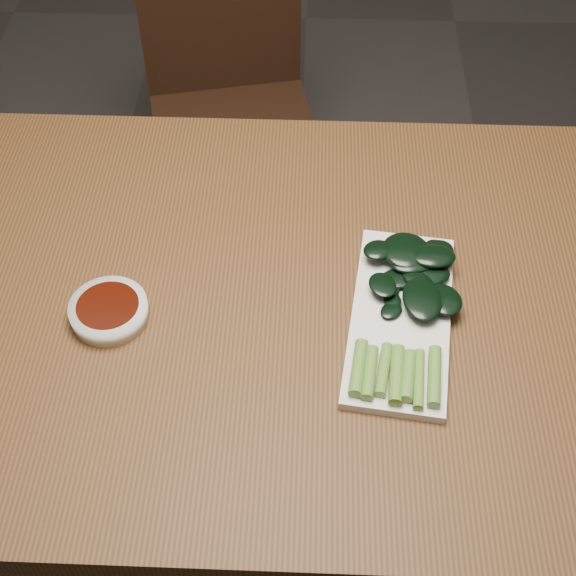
{
  "coord_description": "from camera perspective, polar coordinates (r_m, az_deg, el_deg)",
  "views": [
    {
      "loc": [
        0.03,
        -0.74,
        1.62
      ],
      "look_at": [
        0.01,
        0.0,
        0.76
      ],
      "focal_mm": 50.0,
      "sensor_mm": 36.0,
      "label": 1
    }
  ],
  "objects": [
    {
      "name": "gai_lan",
      "position": [
        1.12,
        8.85,
        -0.59
      ],
      "size": [
        0.17,
        0.3,
        0.03
      ],
      "color": "#5C8E31",
      "rests_on": "serving_plate"
    },
    {
      "name": "serving_plate",
      "position": [
        1.11,
        8.0,
        -2.14
      ],
      "size": [
        0.17,
        0.33,
        0.01
      ],
      "rotation": [
        0.0,
        0.0,
        -0.13
      ],
      "color": "silver",
      "rests_on": "table"
    },
    {
      "name": "table",
      "position": [
        1.2,
        -0.32,
        -2.64
      ],
      "size": [
        1.4,
        0.8,
        0.75
      ],
      "color": "#4E3016",
      "rests_on": "ground"
    },
    {
      "name": "sauce_bowl",
      "position": [
        1.13,
        -12.62,
        -1.6
      ],
      "size": [
        0.11,
        0.11,
        0.03
      ],
      "color": "silver",
      "rests_on": "table"
    },
    {
      "name": "ground",
      "position": [
        1.78,
        -0.22,
        -16.24
      ],
      "size": [
        6.0,
        6.0,
        0.0
      ],
      "primitive_type": "plane",
      "color": "#2F2D2D",
      "rests_on": "ground"
    },
    {
      "name": "chair_far",
      "position": [
        1.94,
        -4.15,
        13.43
      ],
      "size": [
        0.45,
        0.45,
        0.89
      ],
      "rotation": [
        0.0,
        0.0,
        0.22
      ],
      "color": "black",
      "rests_on": "ground"
    }
  ]
}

